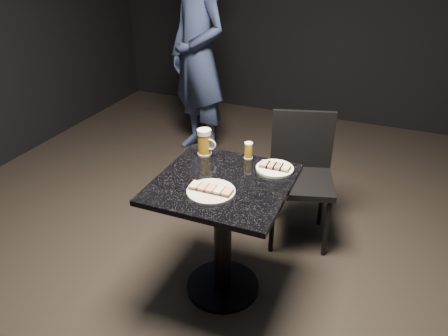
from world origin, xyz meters
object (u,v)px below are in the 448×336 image
Objects in this scene: patron at (198,57)px; plate_large at (211,192)px; table at (223,219)px; chair at (301,170)px; beer_mug at (205,142)px; beer_tumbler at (248,151)px; plate_small at (275,169)px.

plate_large is at bearing -34.53° from patron.
patron reaches higher than table.
table is (0.01, 0.13, -0.25)m from plate_large.
chair is at bearing 70.06° from table.
beer_mug is 0.26m from beer_tumbler.
table is 4.75× the size of beer_mug.
beer_mug is (0.71, -1.42, -0.09)m from patron.
beer_mug is 0.76m from chair.
beer_mug reaches higher than plate_large.
chair reaches higher than plate_small.
plate_small is 0.28× the size of table.
table is at bearing -96.52° from beer_tumbler.
patron is 1.68m from beer_tumbler.
patron is at bearing 119.18° from table.
table is at bearing 85.78° from plate_large.
plate_large is at bearing -61.24° from beer_mug.
plate_large reaches higher than table.
plate_small is at bearing -3.24° from beer_mug.
beer_mug is at bearing 118.76° from plate_large.
plate_small is at bearing 57.45° from plate_large.
beer_tumbler reaches higher than plate_small.
chair is at bearing 72.28° from plate_large.
patron is 18.85× the size of beer_tumbler.
chair is (0.49, 0.48, -0.33)m from beer_mug.
chair is (0.23, 0.43, -0.30)m from beer_tumbler.
plate_large is 0.28× the size of chair.
plate_small is 0.11× the size of patron.
plate_large is 0.33× the size of table.
plate_large is 1.57× the size of beer_mug.
patron is 1.96m from table.
chair reaches higher than plate_large.
chair is at bearing 84.61° from plate_small.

